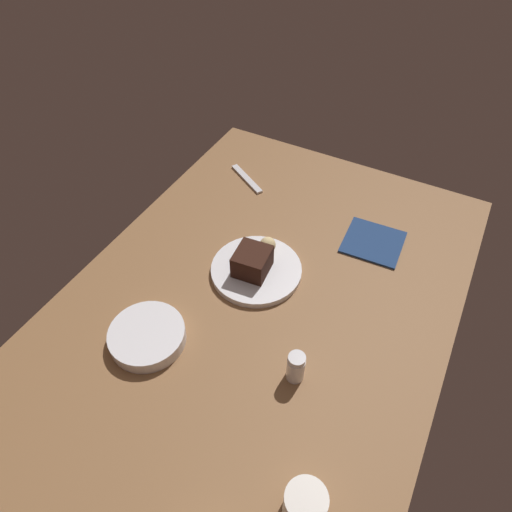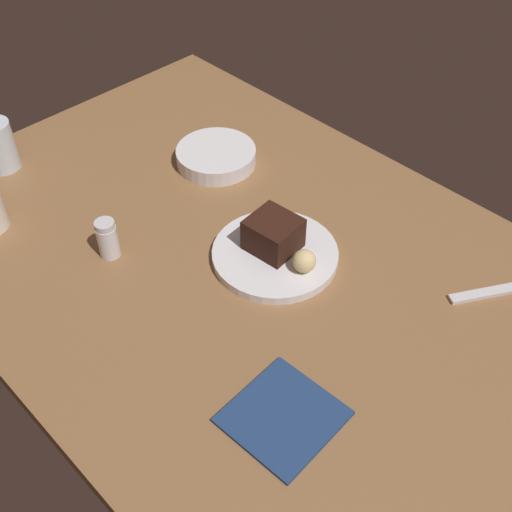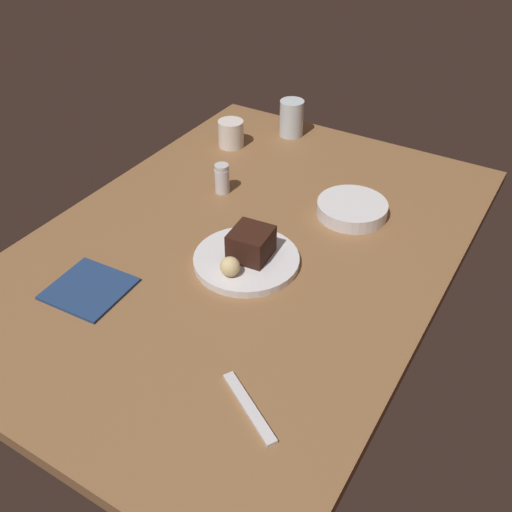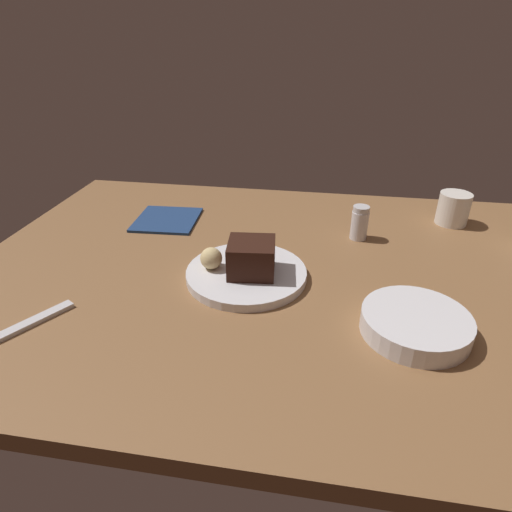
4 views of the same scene
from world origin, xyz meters
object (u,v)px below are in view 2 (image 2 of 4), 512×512
at_px(folded_napkin, 283,417).
at_px(chocolate_cake_slice, 273,234).
at_px(bread_roll, 304,261).
at_px(salt_shaker, 107,239).
at_px(dessert_spoon, 492,292).
at_px(dessert_plate, 275,255).
at_px(side_bowl, 216,156).

bearing_deg(folded_napkin, chocolate_cake_slice, -42.93).
xyz_separation_m(chocolate_cake_slice, folded_napkin, (-0.24, 0.22, -0.04)).
bearing_deg(bread_roll, salt_shaker, 36.41).
xyz_separation_m(dessert_spoon, folded_napkin, (0.08, 0.41, -0.00)).
xyz_separation_m(dessert_plate, bread_roll, (-0.06, -0.00, 0.03)).
height_order(bread_roll, dessert_spoon, bread_roll).
relative_size(dessert_plate, folded_napkin, 1.51).
relative_size(dessert_spoon, folded_napkin, 1.04).
bearing_deg(bread_roll, chocolate_cake_slice, -2.04).
relative_size(bread_roll, side_bowl, 0.25).
bearing_deg(dessert_spoon, chocolate_cake_slice, -28.35).
bearing_deg(bread_roll, dessert_spoon, -141.58).
distance_m(salt_shaker, folded_napkin, 0.44).
distance_m(dessert_spoon, folded_napkin, 0.42).
bearing_deg(dessert_spoon, bread_roll, -20.89).
bearing_deg(side_bowl, dessert_spoon, -171.91).
relative_size(chocolate_cake_slice, bread_roll, 2.04).
bearing_deg(dessert_spoon, side_bowl, -51.21).
bearing_deg(bread_roll, folded_napkin, 126.90).
distance_m(bread_roll, salt_shaker, 0.34).
bearing_deg(chocolate_cake_slice, dessert_plate, 153.96).
xyz_separation_m(dessert_plate, chocolate_cake_slice, (0.01, -0.01, 0.04)).
distance_m(chocolate_cake_slice, side_bowl, 0.29).
xyz_separation_m(chocolate_cake_slice, salt_shaker, (0.20, 0.20, -0.01)).
xyz_separation_m(dessert_plate, dessert_spoon, (-0.31, -0.20, -0.00)).
bearing_deg(salt_shaker, folded_napkin, 177.37).
relative_size(chocolate_cake_slice, folded_napkin, 0.56).
bearing_deg(folded_napkin, bread_roll, -53.10).
height_order(dessert_plate, bread_roll, bread_roll).
xyz_separation_m(bread_roll, dessert_spoon, (-0.24, -0.19, -0.03)).
bearing_deg(chocolate_cake_slice, bread_roll, 177.96).
xyz_separation_m(salt_shaker, folded_napkin, (-0.44, 0.02, -0.03)).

